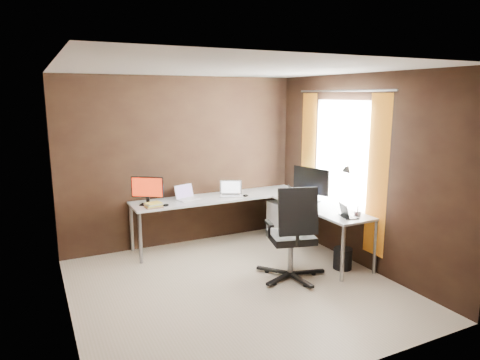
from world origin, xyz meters
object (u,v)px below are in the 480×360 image
wastebasket (343,258)px  monitor_right (311,182)px  laptop_white (186,196)px  laptop_silver (231,192)px  laptop_black_small (347,214)px  monitor_left (147,189)px  laptop_black_big (297,199)px  drawer_pedestal (286,222)px  office_chair (292,252)px  desk_lamp (352,185)px  book_stack (154,205)px

wastebasket → monitor_right: bearing=89.5°
laptop_white → laptop_silver: bearing=-24.2°
laptop_black_small → wastebasket: laptop_black_small is taller
laptop_silver → laptop_black_small: 1.88m
monitor_left → wastebasket: 2.78m
laptop_black_big → laptop_black_small: (0.16, -0.89, -0.01)m
drawer_pedestal → monitor_left: bearing=170.5°
laptop_black_big → monitor_right: bearing=-80.2°
drawer_pedestal → monitor_right: monitor_right is taller
laptop_black_big → drawer_pedestal: bearing=2.5°
drawer_pedestal → wastebasket: 1.27m
monitor_right → wastebasket: monitor_right is taller
laptop_white → laptop_black_big: laptop_black_big is taller
monitor_left → drawer_pedestal: bearing=24.3°
office_chair → wastebasket: 0.80m
monitor_right → monitor_left: bearing=49.9°
monitor_left → desk_lamp: (2.16, -1.66, 0.17)m
drawer_pedestal → laptop_silver: size_ratio=1.50×
monitor_left → book_stack: bearing=-47.8°
laptop_silver → laptop_black_big: laptop_black_big is taller
drawer_pedestal → desk_lamp: 1.56m
laptop_white → wastebasket: laptop_white is taller
monitor_left → office_chair: office_chair is taller
laptop_black_big → laptop_black_small: size_ratio=1.40×
laptop_silver → laptop_black_small: laptop_silver is taller
laptop_white → wastebasket: 2.36m
office_chair → desk_lamp: bearing=8.6°
laptop_silver → laptop_black_big: size_ratio=0.98×
monitor_left → office_chair: bearing=-15.3°
laptop_white → desk_lamp: desk_lamp is taller
desk_lamp → monitor_right: bearing=86.0°
drawer_pedestal → laptop_white: size_ratio=1.65×
laptop_black_small → book_stack: size_ratio=1.22×
office_chair → drawer_pedestal: bearing=75.7°
desk_lamp → office_chair: size_ratio=0.53×
laptop_black_big → office_chair: 1.03m
desk_lamp → laptop_black_big: bearing=100.1°
monitor_left → laptop_black_big: bearing=10.8°
desk_lamp → office_chair: (-0.80, 0.10, -0.78)m
laptop_white → laptop_silver: 0.69m
laptop_silver → wastebasket: laptop_silver is taller
drawer_pedestal → book_stack: (-2.03, 0.15, 0.46)m
laptop_white → book_stack: 0.61m
monitor_left → wastebasket: bearing=-3.3°
drawer_pedestal → book_stack: bearing=175.6°
laptop_silver → laptop_black_small: bearing=-39.5°
laptop_silver → drawer_pedestal: bearing=1.8°
monitor_right → laptop_black_small: (-0.06, -0.85, -0.24)m
laptop_black_big → book_stack: 1.99m
laptop_silver → wastebasket: (0.86, -1.60, -0.64)m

